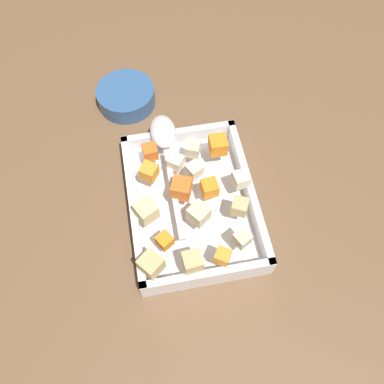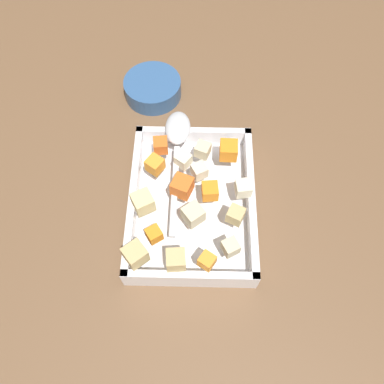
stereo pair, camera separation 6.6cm
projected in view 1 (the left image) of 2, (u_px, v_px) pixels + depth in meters
name	position (u px, v px, depth m)	size (l,w,h in m)	color
ground_plane	(183.00, 209.00, 0.72)	(4.00, 4.00, 0.00)	brown
baking_dish	(192.00, 204.00, 0.70)	(0.29, 0.22, 0.05)	silver
carrot_chunk_corner_sw	(223.00, 256.00, 0.61)	(0.02, 0.02, 0.02)	orange
carrot_chunk_far_right	(218.00, 145.00, 0.71)	(0.03, 0.03, 0.03)	orange
carrot_chunk_back_center	(165.00, 241.00, 0.62)	(0.02, 0.02, 0.02)	orange
carrot_chunk_front_center	(210.00, 188.00, 0.67)	(0.03, 0.03, 0.03)	orange
carrot_chunk_center	(179.00, 189.00, 0.66)	(0.03, 0.03, 0.03)	orange
carrot_chunk_corner_se	(149.00, 172.00, 0.68)	(0.03, 0.03, 0.03)	orange
carrot_chunk_far_left	(150.00, 152.00, 0.70)	(0.03, 0.03, 0.03)	orange
potato_chunk_heap_side	(240.00, 206.00, 0.65)	(0.03, 0.03, 0.03)	tan
potato_chunk_heap_top	(146.00, 211.00, 0.64)	(0.03, 0.03, 0.03)	#E0CC89
potato_chunk_rim_edge	(193.00, 261.00, 0.60)	(0.03, 0.03, 0.03)	tan
potato_chunk_under_handle	(242.00, 238.00, 0.62)	(0.02, 0.02, 0.02)	beige
potato_chunk_mid_left	(241.00, 179.00, 0.67)	(0.03, 0.03, 0.03)	beige
potato_chunk_near_right	(174.00, 162.00, 0.69)	(0.02, 0.02, 0.02)	beige
potato_chunk_corner_ne	(193.00, 149.00, 0.71)	(0.02, 0.02, 0.02)	beige
potato_chunk_near_spoon	(199.00, 214.00, 0.64)	(0.03, 0.03, 0.03)	beige
potato_chunk_near_left	(151.00, 264.00, 0.60)	(0.03, 0.03, 0.03)	tan
parsnip_chunk_corner_nw	(194.00, 170.00, 0.68)	(0.02, 0.02, 0.02)	beige
serving_spoon	(164.00, 138.00, 0.72)	(0.25, 0.05, 0.02)	silver
small_prep_bowl	(126.00, 96.00, 0.82)	(0.12, 0.12, 0.04)	#33598C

